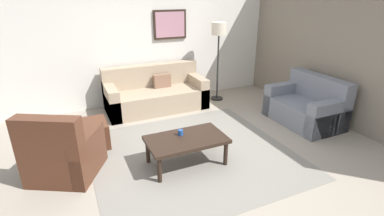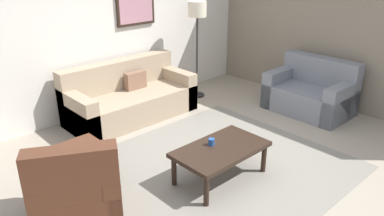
{
  "view_description": "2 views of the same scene",
  "coord_description": "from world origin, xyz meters",
  "px_view_note": "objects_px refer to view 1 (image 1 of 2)",
  "views": [
    {
      "loc": [
        -1.58,
        -3.46,
        2.29
      ],
      "look_at": [
        0.05,
        0.11,
        0.71
      ],
      "focal_mm": 26.98,
      "sensor_mm": 36.0,
      "label": 1
    },
    {
      "loc": [
        -3.02,
        -2.76,
        2.49
      ],
      "look_at": [
        -0.08,
        0.4,
        0.69
      ],
      "focal_mm": 35.28,
      "sensor_mm": 36.0,
      "label": 2
    }
  ],
  "objects_px": {
    "coffee_table": "(186,141)",
    "framed_artwork": "(170,24)",
    "couch_loveseat": "(308,107)",
    "couch_main": "(155,94)",
    "lamp_standing": "(219,37)",
    "cup": "(181,132)",
    "armchair_leather": "(63,156)",
    "ottoman": "(89,134)"
  },
  "relations": [
    {
      "from": "couch_main",
      "to": "cup",
      "type": "height_order",
      "value": "couch_main"
    },
    {
      "from": "couch_main",
      "to": "armchair_leather",
      "type": "relative_size",
      "value": 1.87
    },
    {
      "from": "couch_main",
      "to": "coffee_table",
      "type": "bearing_deg",
      "value": -96.58
    },
    {
      "from": "lamp_standing",
      "to": "ottoman",
      "type": "bearing_deg",
      "value": -159.59
    },
    {
      "from": "armchair_leather",
      "to": "coffee_table",
      "type": "bearing_deg",
      "value": -13.51
    },
    {
      "from": "coffee_table",
      "to": "cup",
      "type": "xyz_separation_m",
      "value": [
        -0.04,
        0.11,
        0.09
      ]
    },
    {
      "from": "coffee_table",
      "to": "framed_artwork",
      "type": "xyz_separation_m",
      "value": [
        0.8,
        2.7,
        1.29
      ]
    },
    {
      "from": "armchair_leather",
      "to": "lamp_standing",
      "type": "bearing_deg",
      "value": 28.69
    },
    {
      "from": "couch_loveseat",
      "to": "armchair_leather",
      "type": "distance_m",
      "value": 4.23
    },
    {
      "from": "couch_main",
      "to": "couch_loveseat",
      "type": "xyz_separation_m",
      "value": [
        2.37,
        -1.9,
        0.0
      ]
    },
    {
      "from": "couch_main",
      "to": "armchair_leather",
      "type": "distance_m",
      "value": 2.66
    },
    {
      "from": "ottoman",
      "to": "coffee_table",
      "type": "xyz_separation_m",
      "value": [
        1.19,
        -1.11,
        0.16
      ]
    },
    {
      "from": "framed_artwork",
      "to": "cup",
      "type": "bearing_deg",
      "value": -107.97
    },
    {
      "from": "cup",
      "to": "couch_main",
      "type": "bearing_deg",
      "value": 82.07
    },
    {
      "from": "armchair_leather",
      "to": "lamp_standing",
      "type": "relative_size",
      "value": 0.63
    },
    {
      "from": "armchair_leather",
      "to": "framed_artwork",
      "type": "height_order",
      "value": "framed_artwork"
    },
    {
      "from": "cup",
      "to": "armchair_leather",
      "type": "bearing_deg",
      "value": 170.2
    },
    {
      "from": "armchair_leather",
      "to": "cup",
      "type": "bearing_deg",
      "value": -9.8
    },
    {
      "from": "couch_loveseat",
      "to": "cup",
      "type": "height_order",
      "value": "couch_loveseat"
    },
    {
      "from": "cup",
      "to": "lamp_standing",
      "type": "bearing_deg",
      "value": 49.89
    },
    {
      "from": "couch_main",
      "to": "framed_artwork",
      "type": "relative_size",
      "value": 2.8
    },
    {
      "from": "couch_main",
      "to": "cup",
      "type": "xyz_separation_m",
      "value": [
        -0.3,
        -2.17,
        0.15
      ]
    },
    {
      "from": "coffee_table",
      "to": "armchair_leather",
      "type": "bearing_deg",
      "value": 166.49
    },
    {
      "from": "ottoman",
      "to": "armchair_leather",
      "type": "bearing_deg",
      "value": -118.67
    },
    {
      "from": "ottoman",
      "to": "cup",
      "type": "relative_size",
      "value": 6.99
    },
    {
      "from": "couch_main",
      "to": "framed_artwork",
      "type": "xyz_separation_m",
      "value": [
        0.54,
        0.42,
        1.36
      ]
    },
    {
      "from": "ottoman",
      "to": "lamp_standing",
      "type": "height_order",
      "value": "lamp_standing"
    },
    {
      "from": "couch_main",
      "to": "coffee_table",
      "type": "distance_m",
      "value": 2.3
    },
    {
      "from": "couch_loveseat",
      "to": "couch_main",
      "type": "bearing_deg",
      "value": 141.26
    },
    {
      "from": "couch_loveseat",
      "to": "framed_artwork",
      "type": "relative_size",
      "value": 1.81
    },
    {
      "from": "couch_main",
      "to": "armchair_leather",
      "type": "height_order",
      "value": "armchair_leather"
    },
    {
      "from": "framed_artwork",
      "to": "couch_loveseat",
      "type": "bearing_deg",
      "value": -51.7
    },
    {
      "from": "couch_loveseat",
      "to": "ottoman",
      "type": "bearing_deg",
      "value": 169.24
    },
    {
      "from": "armchair_leather",
      "to": "couch_loveseat",
      "type": "bearing_deg",
      "value": -0.02
    },
    {
      "from": "couch_loveseat",
      "to": "cup",
      "type": "xyz_separation_m",
      "value": [
        -2.67,
        -0.27,
        0.15
      ]
    },
    {
      "from": "lamp_standing",
      "to": "framed_artwork",
      "type": "relative_size",
      "value": 2.35
    },
    {
      "from": "couch_main",
      "to": "lamp_standing",
      "type": "height_order",
      "value": "lamp_standing"
    },
    {
      "from": "lamp_standing",
      "to": "framed_artwork",
      "type": "bearing_deg",
      "value": 150.5
    },
    {
      "from": "couch_main",
      "to": "coffee_table",
      "type": "xyz_separation_m",
      "value": [
        -0.26,
        -2.28,
        0.06
      ]
    },
    {
      "from": "ottoman",
      "to": "framed_artwork",
      "type": "distance_m",
      "value": 2.94
    },
    {
      "from": "couch_loveseat",
      "to": "lamp_standing",
      "type": "relative_size",
      "value": 0.77
    },
    {
      "from": "couch_main",
      "to": "ottoman",
      "type": "height_order",
      "value": "couch_main"
    }
  ]
}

